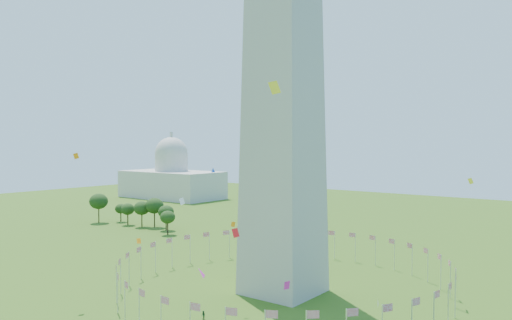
{
  "coord_description": "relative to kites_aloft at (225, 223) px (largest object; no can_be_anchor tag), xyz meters",
  "views": [
    {
      "loc": [
        69.43,
        -51.63,
        37.27
      ],
      "look_at": [
        3.02,
        35.0,
        33.45
      ],
      "focal_mm": 35.0,
      "sensor_mm": 36.0,
      "label": 1
    }
  ],
  "objects": [
    {
      "name": "capitol_building",
      "position": [
        -184.15,
        156.66,
        1.76
      ],
      "size": [
        70.0,
        35.0,
        46.0
      ],
      "primitive_type": null,
      "color": "beige",
      "rests_on": "ground"
    },
    {
      "name": "tree_line_west",
      "position": [
        -111.39,
        67.38,
        -15.51
      ],
      "size": [
        55.71,
        15.9,
        13.27
      ],
      "color": "#294C19",
      "rests_on": "ground"
    },
    {
      "name": "flag_ring",
      "position": [
        -4.15,
        26.66,
        -16.74
      ],
      "size": [
        80.24,
        80.24,
        9.0
      ],
      "color": "silver",
      "rests_on": "ground"
    },
    {
      "name": "kites_aloft",
      "position": [
        0.0,
        0.0,
        0.0
      ],
      "size": [
        103.33,
        69.38,
        39.82
      ],
      "color": "#CC2699",
      "rests_on": "ground"
    }
  ]
}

